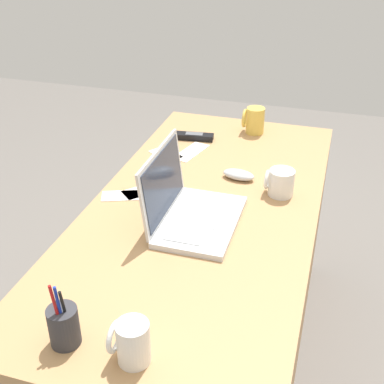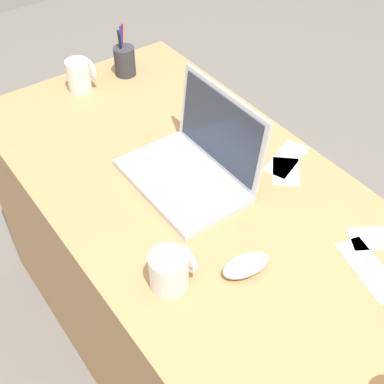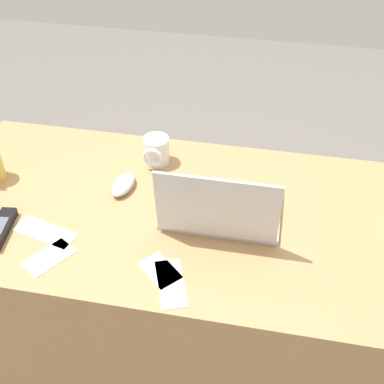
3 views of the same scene
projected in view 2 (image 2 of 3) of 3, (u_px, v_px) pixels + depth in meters
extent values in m
plane|color=slate|center=(205.00, 354.00, 1.85)|extent=(6.00, 6.00, 0.00)
cube|color=tan|center=(207.00, 290.00, 1.59)|extent=(1.54, 0.72, 0.75)
cube|color=silver|center=(182.00, 181.00, 1.38)|extent=(0.34, 0.22, 0.02)
cube|color=silver|center=(188.00, 175.00, 1.38)|extent=(0.28, 0.11, 0.00)
cube|color=silver|center=(160.00, 189.00, 1.34)|extent=(0.09, 0.05, 0.00)
cube|color=silver|center=(221.00, 129.00, 1.35)|extent=(0.33, 0.03, 0.21)
cube|color=#283347|center=(219.00, 129.00, 1.35)|extent=(0.30, 0.02, 0.19)
ellipsoid|color=silver|center=(246.00, 265.00, 1.17)|extent=(0.07, 0.12, 0.03)
cylinder|color=white|center=(169.00, 271.00, 1.12)|extent=(0.08, 0.08, 0.09)
torus|color=white|center=(187.00, 259.00, 1.14)|extent=(0.07, 0.01, 0.07)
cylinder|color=white|center=(79.00, 76.00, 1.67)|extent=(0.07, 0.07, 0.10)
torus|color=white|center=(90.00, 70.00, 1.68)|extent=(0.07, 0.01, 0.07)
cylinder|color=#333338|center=(125.00, 61.00, 1.74)|extent=(0.07, 0.07, 0.10)
cylinder|color=#1933B2|center=(122.00, 48.00, 1.71)|extent=(0.01, 0.01, 0.15)
cylinder|color=black|center=(121.00, 51.00, 1.71)|extent=(0.02, 0.01, 0.14)
cylinder|color=red|center=(122.00, 46.00, 1.71)|extent=(0.01, 0.02, 0.15)
cube|color=white|center=(286.00, 171.00, 1.41)|extent=(0.13, 0.13, 0.00)
cube|color=white|center=(369.00, 269.00, 1.18)|extent=(0.19, 0.11, 0.00)
cube|color=white|center=(378.00, 238.00, 1.24)|extent=(0.13, 0.15, 0.00)
cube|color=white|center=(286.00, 159.00, 1.45)|extent=(0.12, 0.17, 0.00)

